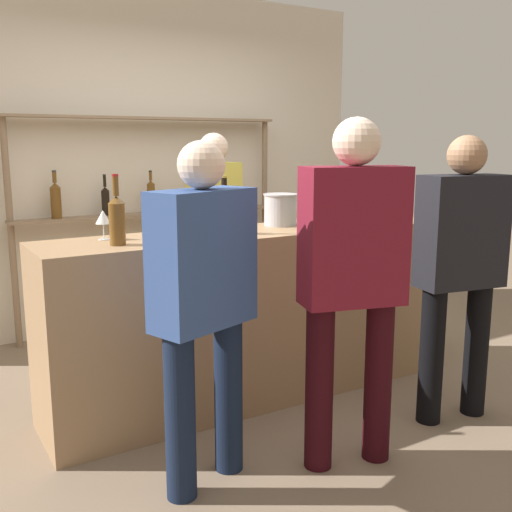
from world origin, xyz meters
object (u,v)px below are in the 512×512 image
Objects in this scene: counter_bottle_1 at (311,210)px; wine_glass at (103,218)px; customer_center at (353,270)px; customer_right at (460,260)px; ice_bucket at (280,210)px; counter_bottle_2 at (117,219)px; customer_left at (203,294)px; counter_bottle_0 at (224,212)px; server_behind_counter at (215,223)px.

counter_bottle_1 reaches higher than wine_glass.
counter_bottle_1 is 0.86m from customer_center.
customer_center is 0.83m from customer_right.
counter_bottle_1 is at bearing -80.60° from ice_bucket.
customer_left reaches higher than counter_bottle_2.
counter_bottle_0 is 1.06× the size of counter_bottle_1.
counter_bottle_2 is 1.67× the size of ice_bucket.
server_behind_counter is (0.89, 1.63, 0.06)m from customer_left.
server_behind_counter reaches higher than counter_bottle_0.
wine_glass is 0.10× the size of customer_center.
customer_center is at bearing -112.60° from counter_bottle_1.
server_behind_counter reaches higher than wine_glass.
counter_bottle_2 is at bearing -59.20° from server_behind_counter.
customer_center is at bearing -45.22° from counter_bottle_2.
counter_bottle_1 is 1.07m from server_behind_counter.
customer_right is at bearing -38.92° from counter_bottle_0.
customer_left reaches higher than counter_bottle_0.
counter_bottle_2 reaches higher than ice_bucket.
wine_glass is at bearing 166.86° from counter_bottle_0.
counter_bottle_1 is 0.19× the size of customer_center.
counter_bottle_2 is 0.22× the size of server_behind_counter.
wine_glass is at bearing 70.25° from customer_right.
server_behind_counter is at bearing 35.82° from wine_glass.
wine_glass is 1.96m from customer_right.
customer_left is 1.51m from customer_right.
counter_bottle_1 is 1.18m from customer_left.
wine_glass is at bearing 179.04° from ice_bucket.
counter_bottle_1 is at bearing -13.58° from wine_glass.
counter_bottle_2 is 0.23× the size of customer_right.
wine_glass is 1.33m from server_behind_counter.
customer_center is 1.03× the size of server_behind_counter.
customer_right is at bearing 7.42° from server_behind_counter.
ice_bucket is (0.47, 0.13, -0.03)m from counter_bottle_0.
counter_bottle_0 is 1.53× the size of ice_bucket.
counter_bottle_0 is 0.20× the size of server_behind_counter.
customer_right is (1.02, -0.83, -0.24)m from counter_bottle_0.
counter_bottle_1 is 1.95× the size of wine_glass.
customer_center reaches higher than counter_bottle_1.
ice_bucket is 0.14× the size of customer_left.
customer_right reaches higher than counter_bottle_0.
ice_bucket is (1.12, 0.19, -0.04)m from counter_bottle_2.
customer_center is (0.85, -1.05, -0.19)m from wine_glass.
customer_left is (0.17, -0.86, -0.26)m from wine_glass.
customer_right is (0.83, 0.08, -0.05)m from customer_center.
customer_center reaches higher than customer_right.
counter_bottle_2 is at bearing 176.25° from counter_bottle_1.
customer_left is at bearing -150.05° from counter_bottle_1.
customer_right is (1.50, -0.12, 0.02)m from customer_left.
customer_center is at bearing -104.99° from ice_bucket.
counter_bottle_2 is (-0.65, -0.05, 0.01)m from counter_bottle_0.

